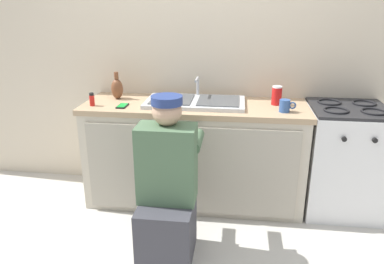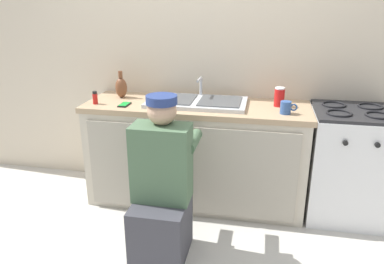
{
  "view_description": "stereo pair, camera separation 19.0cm",
  "coord_description": "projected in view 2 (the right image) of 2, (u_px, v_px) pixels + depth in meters",
  "views": [
    {
      "loc": [
        0.35,
        -2.63,
        1.67
      ],
      "look_at": [
        0.0,
        0.1,
        0.69
      ],
      "focal_mm": 35.0,
      "sensor_mm": 36.0,
      "label": 1
    },
    {
      "loc": [
        0.53,
        -2.6,
        1.67
      ],
      "look_at": [
        0.0,
        0.1,
        0.69
      ],
      "focal_mm": 35.0,
      "sensor_mm": 36.0,
      "label": 2
    }
  ],
  "objects": [
    {
      "name": "sink_double_basin",
      "position": [
        197.0,
        102.0,
        3.04
      ],
      "size": [
        0.8,
        0.44,
        0.19
      ],
      "color": "silver",
      "rests_on": "countertop"
    },
    {
      "name": "counter_cabinet",
      "position": [
        196.0,
        156.0,
        3.19
      ],
      "size": [
        1.78,
        0.62,
        0.82
      ],
      "color": "beige",
      "rests_on": "ground_plane"
    },
    {
      "name": "cell_phone",
      "position": [
        125.0,
        105.0,
        3.01
      ],
      "size": [
        0.07,
        0.14,
        0.01
      ],
      "color": "black",
      "rests_on": "countertop"
    },
    {
      "name": "soda_cup_red",
      "position": [
        279.0,
        97.0,
        2.96
      ],
      "size": [
        0.08,
        0.08,
        0.15
      ],
      "color": "red",
      "rests_on": "countertop"
    },
    {
      "name": "coffee_mug",
      "position": [
        286.0,
        108.0,
        2.77
      ],
      "size": [
        0.13,
        0.08,
        0.09
      ],
      "color": "#335699",
      "rests_on": "countertop"
    },
    {
      "name": "stove_range",
      "position": [
        347.0,
        163.0,
        2.97
      ],
      "size": [
        0.6,
        0.62,
        0.89
      ],
      "color": "white",
      "rests_on": "ground_plane"
    },
    {
      "name": "spice_bottle_red",
      "position": [
        95.0,
        98.0,
        3.03
      ],
      "size": [
        0.04,
        0.04,
        0.1
      ],
      "color": "red",
      "rests_on": "countertop"
    },
    {
      "name": "countertop",
      "position": [
        197.0,
        107.0,
        3.05
      ],
      "size": [
        1.82,
        0.62,
        0.04
      ],
      "primitive_type": "cube",
      "color": "tan",
      "rests_on": "counter_cabinet"
    },
    {
      "name": "vase_decorative",
      "position": [
        121.0,
        87.0,
        3.22
      ],
      "size": [
        0.1,
        0.1,
        0.23
      ],
      "color": "brown",
      "rests_on": "countertop"
    },
    {
      "name": "ground_plane",
      "position": [
        190.0,
        216.0,
        3.06
      ],
      "size": [
        12.0,
        12.0,
        0.0
      ],
      "primitive_type": "plane",
      "color": "beige"
    },
    {
      "name": "back_wall",
      "position": [
        204.0,
        51.0,
        3.24
      ],
      "size": [
        6.0,
        0.1,
        2.5
      ],
      "primitive_type": "cube",
      "color": "beige",
      "rests_on": "ground_plane"
    },
    {
      "name": "plumber_person",
      "position": [
        162.0,
        192.0,
        2.49
      ],
      "size": [
        0.42,
        0.61,
        1.1
      ],
      "color": "#3F3F47",
      "rests_on": "ground_plane"
    }
  ]
}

